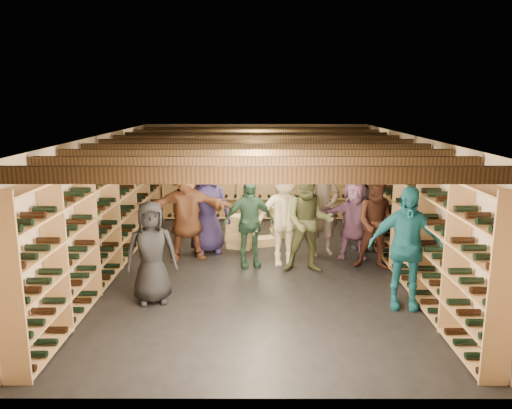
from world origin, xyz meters
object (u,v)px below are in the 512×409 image
Objects in this scene: crate_stack_right at (240,232)px; person_7 at (323,208)px; person_11 at (354,219)px; crate_stack_left at (282,222)px; person_5 at (187,211)px; crate_loose at (262,242)px; person_8 at (378,223)px; person_10 at (249,223)px; person_3 at (284,216)px; person_2 at (309,222)px; person_0 at (151,252)px; person_12 at (363,207)px; person_6 at (207,207)px; person_4 at (405,247)px.

crate_stack_right is 1.79m from person_7.
crate_stack_right is 0.44× the size of person_11.
person_5 is at bearing -140.32° from crate_stack_left.
crate_loose is at bearing 135.09° from person_7.
crate_stack_right is 0.40× the size of person_8.
person_10 reaches higher than crate_stack_left.
person_3 is 0.66m from person_10.
person_2 reaches higher than crate_loose.
crate_stack_right is at bearing 168.84° from person_11.
person_0 reaches higher than crate_loose.
crate_stack_right is at bearing -179.80° from person_12.
person_5 reaches higher than person_3.
person_10 is at bearing 34.49° from person_0.
person_3 reaches higher than crate_stack_left.
crate_loose is at bearing 45.54° from person_0.
person_6 reaches higher than person_8.
person_4 is 1.68m from person_8.
person_3 is 1.01× the size of person_7.
person_0 is 2.71m from person_3.
person_4 reaches higher than crate_stack_right.
person_10 is (-1.44, -0.70, -0.12)m from person_7.
person_0 is 0.84× the size of person_7.
person_12 is at bearing 21.90° from person_0.
person_11 is (0.95, 0.78, -0.13)m from person_2.
person_10 is at bearing -101.08° from crate_loose.
person_0 is 2.57m from person_6.
crate_stack_left is 0.42× the size of person_10.
person_8 is at bearing 99.04° from person_4.
person_0 is 4.66m from person_12.
person_4 is 0.99× the size of person_6.
person_7 is at bearing -26.55° from crate_loose.
person_3 is at bearing -9.36° from person_10.
person_2 is at bearing -48.58° from person_3.
person_10 is at bearing -161.57° from person_11.
person_6 is 2.87m from person_11.
crate_stack_left and crate_stack_right have the same top height.
person_4 reaches higher than person_12.
person_3 reaches higher than person_0.
person_3 is at bearing -174.76° from person_8.
crate_stack_left is 0.36× the size of person_5.
person_10 is 0.93× the size of person_12.
person_6 reaches higher than crate_stack_left.
person_12 is (2.51, 0.00, 0.53)m from crate_stack_right.
person_4 is 2.33m from person_11.
person_3 is at bearing 140.73° from person_2.
person_6 reaches higher than person_11.
person_5 is 3.20m from person_11.
person_7 is at bearing 72.02° from person_2.
person_2 is 1.12× the size of person_10.
person_8 is at bearing -62.84° from person_7.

